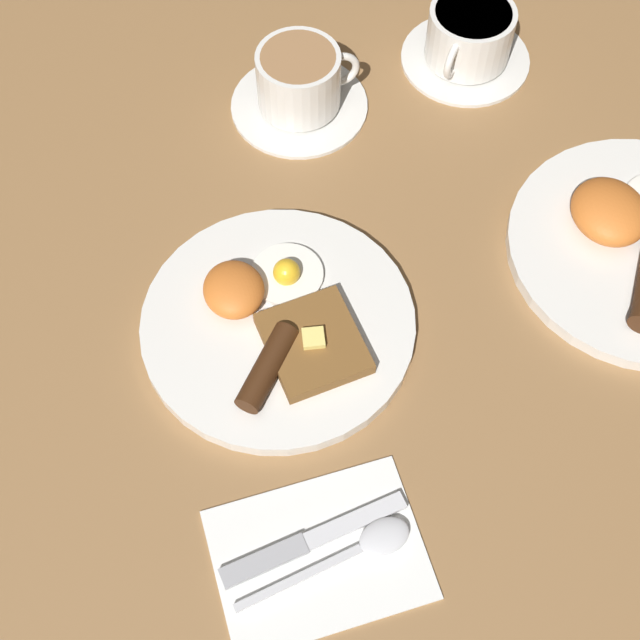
{
  "coord_description": "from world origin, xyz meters",
  "views": [
    {
      "loc": [
        0.41,
        -0.08,
        0.74
      ],
      "look_at": [
        0.02,
        0.04,
        0.03
      ],
      "focal_mm": 50.0,
      "sensor_mm": 36.0,
      "label": 1
    }
  ],
  "objects_px": {
    "spoon": "(365,546)",
    "teacup_near": "(300,85)",
    "teacup_far": "(469,39)",
    "breakfast_plate_far": "(640,244)",
    "knife": "(304,543)",
    "breakfast_plate_near": "(277,323)"
  },
  "relations": [
    {
      "from": "spoon",
      "to": "teacup_near",
      "type": "bearing_deg",
      "value": 71.32
    },
    {
      "from": "teacup_far",
      "to": "spoon",
      "type": "relative_size",
      "value": 0.93
    },
    {
      "from": "spoon",
      "to": "breakfast_plate_far",
      "type": "bearing_deg",
      "value": 21.39
    },
    {
      "from": "teacup_near",
      "to": "knife",
      "type": "height_order",
      "value": "teacup_near"
    },
    {
      "from": "teacup_near",
      "to": "spoon",
      "type": "xyz_separation_m",
      "value": [
        0.49,
        -0.08,
        -0.02
      ]
    },
    {
      "from": "breakfast_plate_near",
      "to": "spoon",
      "type": "xyz_separation_m",
      "value": [
        0.22,
        0.01,
        -0.0
      ]
    },
    {
      "from": "breakfast_plate_near",
      "to": "teacup_near",
      "type": "relative_size",
      "value": 1.71
    },
    {
      "from": "breakfast_plate_far",
      "to": "knife",
      "type": "distance_m",
      "value": 0.44
    },
    {
      "from": "breakfast_plate_near",
      "to": "spoon",
      "type": "height_order",
      "value": "breakfast_plate_near"
    },
    {
      "from": "teacup_far",
      "to": "knife",
      "type": "distance_m",
      "value": 0.59
    },
    {
      "from": "breakfast_plate_near",
      "to": "teacup_near",
      "type": "xyz_separation_m",
      "value": [
        -0.27,
        0.1,
        0.02
      ]
    },
    {
      "from": "breakfast_plate_far",
      "to": "spoon",
      "type": "bearing_deg",
      "value": -59.58
    },
    {
      "from": "knife",
      "to": "spoon",
      "type": "distance_m",
      "value": 0.05
    },
    {
      "from": "spoon",
      "to": "knife",
      "type": "bearing_deg",
      "value": 151.93
    },
    {
      "from": "knife",
      "to": "teacup_far",
      "type": "bearing_deg",
      "value": 48.12
    },
    {
      "from": "knife",
      "to": "spoon",
      "type": "bearing_deg",
      "value": -26.64
    },
    {
      "from": "breakfast_plate_far",
      "to": "teacup_near",
      "type": "height_order",
      "value": "teacup_near"
    },
    {
      "from": "breakfast_plate_near",
      "to": "knife",
      "type": "distance_m",
      "value": 0.21
    },
    {
      "from": "teacup_far",
      "to": "knife",
      "type": "height_order",
      "value": "teacup_far"
    },
    {
      "from": "breakfast_plate_far",
      "to": "teacup_near",
      "type": "relative_size",
      "value": 1.79
    },
    {
      "from": "breakfast_plate_far",
      "to": "teacup_far",
      "type": "distance_m",
      "value": 0.31
    },
    {
      "from": "breakfast_plate_near",
      "to": "knife",
      "type": "relative_size",
      "value": 1.56
    }
  ]
}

